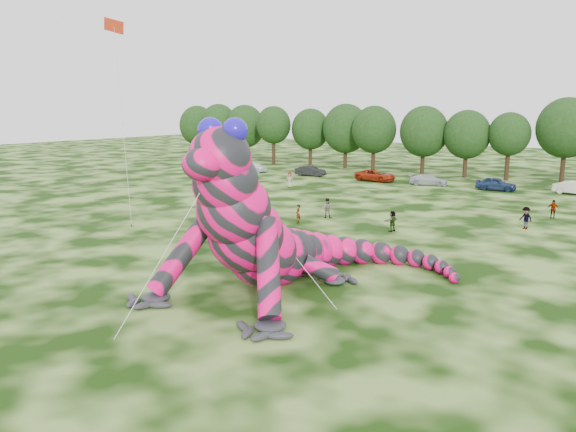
% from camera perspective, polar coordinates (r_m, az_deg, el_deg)
% --- Properties ---
extents(ground, '(240.00, 240.00, 0.00)m').
position_cam_1_polar(ground, '(27.34, -10.30, -9.20)').
color(ground, '#16330A').
rests_on(ground, ground).
extents(inflatable_gecko, '(15.66, 18.39, 8.95)m').
position_cam_1_polar(inflatable_gecko, '(29.62, -1.31, 1.52)').
color(inflatable_gecko, '#F40765').
rests_on(inflatable_gecko, ground).
extents(flying_kite, '(2.63, 2.62, 15.60)m').
position_cam_1_polar(flying_kite, '(42.99, -17.15, 16.59)').
color(flying_kite, red).
rests_on(flying_kite, ground).
extents(tree_0, '(6.91, 6.22, 9.51)m').
position_cam_1_polar(tree_0, '(106.29, -9.16, 8.46)').
color(tree_0, black).
rests_on(tree_0, ground).
extents(tree_1, '(6.74, 6.07, 9.81)m').
position_cam_1_polar(tree_1, '(101.25, -7.04, 8.48)').
color(tree_1, black).
rests_on(tree_1, ground).
extents(tree_2, '(7.04, 6.34, 9.64)m').
position_cam_1_polar(tree_2, '(98.39, -4.39, 8.40)').
color(tree_2, black).
rests_on(tree_2, ground).
extents(tree_3, '(5.81, 5.23, 9.44)m').
position_cam_1_polar(tree_3, '(92.64, -1.48, 8.20)').
color(tree_3, black).
rests_on(tree_3, ground).
extents(tree_4, '(6.22, 5.60, 9.06)m').
position_cam_1_polar(tree_4, '(90.65, 2.29, 8.01)').
color(tree_4, black).
rests_on(tree_4, ground).
extents(tree_5, '(7.16, 6.44, 9.80)m').
position_cam_1_polar(tree_5, '(87.13, 5.87, 8.08)').
color(tree_5, black).
rests_on(tree_5, ground).
extents(tree_6, '(6.52, 5.86, 9.49)m').
position_cam_1_polar(tree_6, '(83.06, 8.70, 7.77)').
color(tree_6, black).
rests_on(tree_6, ground).
extents(tree_7, '(6.68, 6.01, 9.48)m').
position_cam_1_polar(tree_7, '(80.24, 13.60, 7.47)').
color(tree_7, black).
rests_on(tree_7, ground).
extents(tree_8, '(6.14, 5.53, 8.94)m').
position_cam_1_polar(tree_8, '(78.56, 17.66, 6.99)').
color(tree_8, black).
rests_on(tree_8, ground).
extents(tree_9, '(5.27, 4.74, 8.68)m').
position_cam_1_polar(tree_9, '(77.58, 21.49, 6.60)').
color(tree_9, black).
rests_on(tree_9, ground).
extents(tree_10, '(7.09, 6.38, 10.50)m').
position_cam_1_polar(tree_10, '(77.60, 26.33, 6.90)').
color(tree_10, black).
rests_on(tree_10, ground).
extents(car_0, '(4.13, 1.98, 1.36)m').
position_cam_1_polar(car_0, '(82.10, -3.37, 4.99)').
color(car_0, white).
rests_on(car_0, ground).
extents(car_1, '(4.36, 1.75, 1.41)m').
position_cam_1_polar(car_1, '(76.96, 2.30, 4.61)').
color(car_1, black).
rests_on(car_1, ground).
extents(car_2, '(5.43, 2.86, 1.46)m').
position_cam_1_polar(car_2, '(72.49, 8.88, 4.10)').
color(car_2, '#9C230C').
rests_on(car_2, ground).
extents(car_3, '(4.81, 2.67, 1.32)m').
position_cam_1_polar(car_3, '(69.94, 14.09, 3.59)').
color(car_3, '#ACB0B5').
rests_on(car_3, ground).
extents(car_4, '(4.52, 2.09, 1.50)m').
position_cam_1_polar(car_4, '(67.81, 20.38, 3.08)').
color(car_4, navy).
rests_on(car_4, ground).
extents(car_5, '(4.42, 2.10, 1.40)m').
position_cam_1_polar(car_5, '(68.21, 27.10, 2.55)').
color(car_5, silver).
rests_on(car_5, ground).
extents(spectator_5, '(0.87, 1.54, 1.58)m').
position_cam_1_polar(spectator_5, '(43.47, 10.55, -0.51)').
color(spectator_5, gray).
rests_on(spectator_5, ground).
extents(spectator_2, '(1.30, 1.10, 1.75)m').
position_cam_1_polar(spectator_2, '(47.29, 23.00, -0.18)').
color(spectator_2, gray).
rests_on(spectator_2, ground).
extents(spectator_3, '(0.98, 0.55, 1.58)m').
position_cam_1_polar(spectator_3, '(52.84, 25.32, 0.65)').
color(spectator_3, gray).
rests_on(spectator_3, ground).
extents(spectator_1, '(1.03, 0.93, 1.71)m').
position_cam_1_polar(spectator_1, '(47.94, 3.97, 0.81)').
color(spectator_1, gray).
rests_on(spectator_1, ground).
extents(spectator_0, '(0.60, 0.68, 1.56)m').
position_cam_1_polar(spectator_0, '(45.61, 1.03, 0.21)').
color(spectator_0, gray).
rests_on(spectator_0, ground).
extents(spectator_4, '(1.06, 0.90, 1.84)m').
position_cam_1_polar(spectator_4, '(65.67, 0.17, 3.69)').
color(spectator_4, gray).
rests_on(spectator_4, ground).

